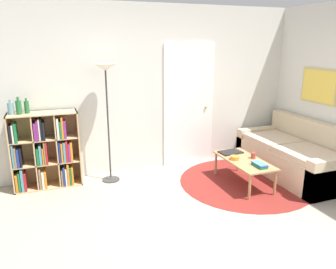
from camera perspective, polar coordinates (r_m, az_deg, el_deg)
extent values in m
plane|color=gray|center=(3.72, 10.04, -17.53)|extent=(14.00, 14.00, 0.00)
cube|color=silver|center=(5.28, -1.96, 7.84)|extent=(7.67, 0.05, 2.60)
cube|color=white|center=(5.49, 3.65, 5.02)|extent=(0.88, 0.02, 2.01)
sphere|color=tan|center=(5.60, 6.64, 4.76)|extent=(0.04, 0.04, 0.04)
cube|color=silver|center=(5.56, 26.21, 6.65)|extent=(0.05, 5.29, 2.60)
cube|color=tan|center=(5.65, 24.80, 7.65)|extent=(0.02, 0.70, 0.54)
cube|color=yellow|center=(5.64, 24.71, 7.65)|extent=(0.01, 0.64, 0.48)
cylinder|color=maroon|center=(5.11, 13.26, -7.99)|extent=(1.96, 1.96, 0.01)
cube|color=tan|center=(5.01, -25.66, -3.04)|extent=(0.02, 0.34, 1.09)
cube|color=tan|center=(4.99, -15.28, -2.07)|extent=(0.02, 0.34, 1.09)
cube|color=tan|center=(4.85, -21.08, 3.48)|extent=(0.93, 0.34, 0.02)
cube|color=tan|center=(5.16, -19.91, -8.24)|extent=(0.93, 0.34, 0.02)
cube|color=tan|center=(5.13, -20.49, -2.03)|extent=(0.93, 0.02, 1.09)
cube|color=tan|center=(4.98, -22.18, -2.72)|extent=(0.02, 0.32, 1.06)
cube|color=tan|center=(4.98, -18.78, -2.41)|extent=(0.02, 0.32, 1.06)
cube|color=tan|center=(5.03, -20.29, -4.47)|extent=(0.89, 0.32, 0.02)
cube|color=tan|center=(4.93, -20.67, -0.62)|extent=(0.89, 0.32, 0.02)
cube|color=orange|center=(5.09, -24.79, -7.53)|extent=(0.03, 0.21, 0.25)
cube|color=#196B38|center=(5.10, -24.39, -7.30)|extent=(0.03, 0.25, 0.27)
cube|color=teal|center=(5.06, -24.01, -7.14)|extent=(0.03, 0.19, 0.32)
cube|color=#B21E23|center=(5.07, -23.58, -7.38)|extent=(0.03, 0.21, 0.26)
cube|color=olive|center=(5.05, -21.37, -6.99)|extent=(0.03, 0.20, 0.30)
cube|color=silver|center=(5.09, -20.93, -7.10)|extent=(0.03, 0.27, 0.24)
cube|color=orange|center=(5.07, -20.55, -7.13)|extent=(0.03, 0.23, 0.25)
cube|color=olive|center=(5.09, -18.02, -6.88)|extent=(0.02, 0.27, 0.24)
cube|color=navy|center=(5.06, -17.71, -6.72)|extent=(0.02, 0.22, 0.28)
cube|color=silver|center=(5.08, -17.39, -6.73)|extent=(0.02, 0.26, 0.25)
cube|color=orange|center=(5.05, -17.05, -6.48)|extent=(0.03, 0.21, 0.32)
cube|color=#196B38|center=(5.07, -16.71, -6.66)|extent=(0.02, 0.23, 0.27)
cube|color=orange|center=(5.07, -16.38, -6.61)|extent=(0.03, 0.24, 0.27)
cube|color=teal|center=(4.96, -25.34, -3.30)|extent=(0.02, 0.22, 0.32)
cube|color=olive|center=(4.96, -25.00, -3.48)|extent=(0.02, 0.23, 0.28)
cube|color=navy|center=(4.95, -24.63, -3.63)|extent=(0.03, 0.19, 0.25)
cube|color=black|center=(4.98, -24.22, -3.39)|extent=(0.02, 0.27, 0.27)
cube|color=#196B38|center=(4.96, -21.73, -3.37)|extent=(0.03, 0.25, 0.23)
cube|color=teal|center=(4.96, -21.33, -3.11)|extent=(0.03, 0.26, 0.27)
cube|color=orange|center=(4.94, -20.94, -3.36)|extent=(0.02, 0.21, 0.24)
cube|color=olive|center=(4.94, -20.69, -2.85)|extent=(0.02, 0.25, 0.31)
cube|color=#B21E23|center=(4.95, -20.41, -2.79)|extent=(0.02, 0.25, 0.32)
cube|color=navy|center=(4.94, -18.40, -2.77)|extent=(0.02, 0.23, 0.29)
cube|color=orange|center=(4.96, -18.06, -2.74)|extent=(0.02, 0.27, 0.28)
cube|color=teal|center=(4.94, -17.65, -2.73)|extent=(0.03, 0.23, 0.29)
cube|color=#B21E23|center=(4.94, -17.28, -2.58)|extent=(0.03, 0.24, 0.31)
cube|color=#7F287A|center=(4.93, -16.87, -2.86)|extent=(0.03, 0.20, 0.26)
cube|color=orange|center=(4.96, -16.55, -2.62)|extent=(0.03, 0.26, 0.28)
cube|color=black|center=(4.88, -25.72, 0.22)|extent=(0.03, 0.23, 0.24)
cube|color=silver|center=(4.86, -25.39, 0.20)|extent=(0.02, 0.20, 0.24)
cube|color=#196B38|center=(4.87, -25.00, 0.39)|extent=(0.03, 0.23, 0.26)
cube|color=#7F287A|center=(4.84, -22.15, 0.54)|extent=(0.03, 0.21, 0.24)
cube|color=#7F287A|center=(4.85, -21.81, 0.79)|extent=(0.02, 0.23, 0.27)
cube|color=silver|center=(4.86, -21.52, 0.95)|extent=(0.02, 0.26, 0.29)
cube|color=black|center=(4.85, -21.25, 0.93)|extent=(0.02, 0.23, 0.29)
cube|color=black|center=(4.87, -20.86, 0.79)|extent=(0.03, 0.27, 0.25)
cube|color=silver|center=(4.82, -18.69, 1.10)|extent=(0.03, 0.19, 0.29)
cube|color=#196B38|center=(4.84, -18.30, 0.90)|extent=(0.02, 0.20, 0.24)
cube|color=orange|center=(4.85, -18.01, 1.34)|extent=(0.03, 0.25, 0.30)
cube|color=#7F287A|center=(4.84, -17.59, 1.00)|extent=(0.03, 0.21, 0.25)
cylinder|color=#333333|center=(5.12, -9.90, -7.72)|extent=(0.26, 0.26, 0.01)
cylinder|color=#333333|center=(4.84, -10.38, 1.71)|extent=(0.02, 0.02, 1.65)
cone|color=white|center=(4.72, -10.88, 11.45)|extent=(0.33, 0.33, 0.10)
cube|color=#CCB793|center=(5.54, 20.68, -4.43)|extent=(0.89, 1.84, 0.42)
cube|color=#CCB793|center=(5.71, 23.67, -1.90)|extent=(0.16, 1.84, 0.85)
cube|color=#CCB793|center=(4.96, 27.02, -6.65)|extent=(0.89, 0.16, 0.56)
cube|color=#CCB793|center=(6.13, 15.71, -1.37)|extent=(0.89, 0.16, 0.56)
cube|color=beige|center=(5.14, 23.00, -3.12)|extent=(0.69, 0.74, 0.10)
cube|color=beige|center=(5.68, 17.86, -0.87)|extent=(0.69, 0.74, 0.10)
cube|color=#AD7F51|center=(4.90, 13.11, -4.38)|extent=(0.49, 1.02, 0.02)
cylinder|color=#AD7F51|center=(4.50, 14.04, -8.92)|extent=(0.04, 0.04, 0.36)
cylinder|color=#AD7F51|center=(5.24, 8.32, -5.02)|extent=(0.04, 0.04, 0.36)
cylinder|color=#AD7F51|center=(4.73, 18.16, -8.02)|extent=(0.04, 0.04, 0.36)
cylinder|color=#AD7F51|center=(5.44, 12.10, -4.44)|extent=(0.04, 0.04, 0.36)
cube|color=black|center=(5.14, 10.84, -3.04)|extent=(0.36, 0.25, 0.02)
cylinder|color=orange|center=(4.86, 11.53, -3.99)|extent=(0.13, 0.13, 0.05)
cube|color=#196B38|center=(4.66, 15.63, -5.30)|extent=(0.12, 0.22, 0.03)
cube|color=navy|center=(4.66, 15.70, -5.06)|extent=(0.12, 0.22, 0.01)
cube|color=teal|center=(4.66, 15.62, -4.84)|extent=(0.12, 0.22, 0.01)
cylinder|color=#A33D33|center=(4.96, 14.63, -3.57)|extent=(0.07, 0.07, 0.09)
cylinder|color=#6B93A3|center=(4.86, -25.70, 4.08)|extent=(0.08, 0.08, 0.16)
cylinder|color=#6B93A3|center=(4.84, -25.84, 5.24)|extent=(0.03, 0.03, 0.04)
cylinder|color=#236633|center=(4.83, -24.56, 4.32)|extent=(0.08, 0.08, 0.19)
cylinder|color=#236633|center=(4.81, -24.72, 5.69)|extent=(0.03, 0.03, 0.05)
cylinder|color=#236633|center=(4.86, -23.38, 4.38)|extent=(0.07, 0.07, 0.17)
cylinder|color=#236633|center=(4.84, -23.51, 5.59)|extent=(0.02, 0.02, 0.04)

